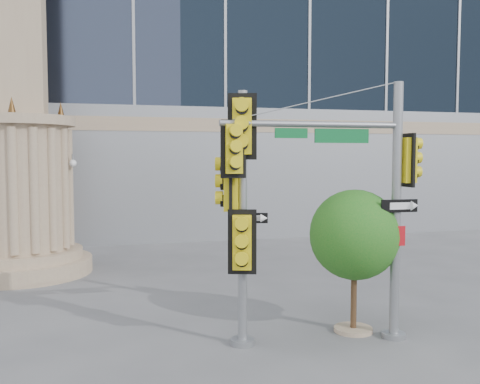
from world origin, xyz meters
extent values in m
plane|color=#545456|center=(0.00, 0.00, 0.00)|extent=(120.00, 120.00, 0.00)
cylinder|color=#9F856C|center=(-6.00, 9.00, 0.25)|extent=(4.40, 4.40, 0.50)
cylinder|color=#9F856C|center=(-6.00, 9.00, 0.65)|extent=(3.80, 3.80, 0.30)
cylinder|color=#9F856C|center=(-6.00, 9.00, 2.80)|extent=(3.00, 3.00, 4.00)
cylinder|color=#9F856C|center=(-6.00, 9.00, 4.95)|extent=(3.50, 3.50, 0.30)
cone|color=#472D14|center=(-4.70, 9.00, 5.35)|extent=(0.24, 0.24, 0.50)
cylinder|color=slate|center=(2.44, 0.44, 0.05)|extent=(0.50, 0.50, 0.11)
cylinder|color=slate|center=(2.44, 0.44, 2.69)|extent=(0.20, 0.20, 5.37)
cylinder|color=slate|center=(0.56, 0.48, 4.48)|extent=(3.76, 0.20, 0.13)
cube|color=#0B612A|center=(1.18, 0.44, 4.25)|extent=(1.16, 0.06, 0.29)
cube|color=yellow|center=(-1.05, 0.51, 3.98)|extent=(0.50, 0.26, 1.12)
cube|color=yellow|center=(2.69, 0.43, 3.76)|extent=(0.26, 0.50, 1.12)
cube|color=black|center=(2.43, 0.31, 2.82)|extent=(0.82, 0.04, 0.27)
cube|color=#B71018|center=(2.43, 0.31, 2.19)|extent=(0.29, 0.03, 0.41)
cylinder|color=slate|center=(-0.77, 0.85, 0.06)|extent=(0.49, 0.49, 0.12)
cylinder|color=slate|center=(-0.77, 0.85, 2.57)|extent=(0.19, 0.19, 5.14)
cube|color=yellow|center=(-0.84, 0.63, 4.42)|extent=(0.63, 0.44, 1.28)
cube|color=yellow|center=(-0.99, 0.91, 3.29)|extent=(0.44, 0.63, 1.28)
cube|color=yellow|center=(-0.84, 0.63, 2.16)|extent=(0.63, 0.44, 1.28)
cube|color=black|center=(-0.63, 0.67, 2.62)|extent=(0.62, 0.22, 0.21)
cylinder|color=#9F856C|center=(1.79, 1.01, 0.05)|extent=(0.84, 0.84, 0.09)
cylinder|color=#382314|center=(1.79, 1.01, 0.84)|extent=(0.13, 0.13, 1.68)
sphere|color=#176519|center=(1.79, 1.01, 2.15)|extent=(1.96, 1.96, 1.96)
sphere|color=#176519|center=(2.21, 1.24, 1.87)|extent=(1.21, 1.21, 1.21)
sphere|color=#176519|center=(1.46, 0.78, 1.91)|extent=(1.03, 1.03, 1.03)
camera|label=1|loc=(-3.57, -9.44, 3.87)|focal=40.00mm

